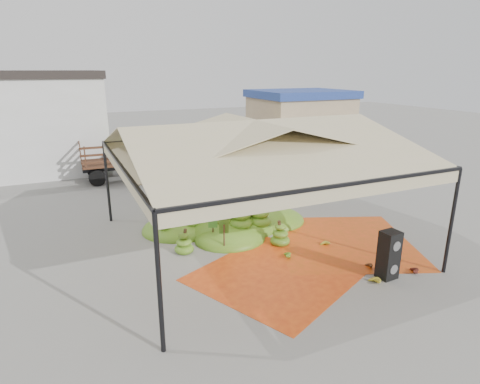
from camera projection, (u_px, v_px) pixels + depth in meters
name	position (u px, v px, depth m)	size (l,w,h in m)	color
ground	(253.00, 243.00, 13.18)	(90.00, 90.00, 0.00)	slate
canopy_tent	(254.00, 143.00, 12.21)	(8.10, 8.10, 4.00)	black
building_tan	(300.00, 120.00, 27.84)	(6.30, 5.30, 4.10)	tan
tarp_left	(276.00, 275.00, 11.09)	(3.96, 3.78, 0.01)	#D85214
tarp_right	(343.00, 241.00, 13.28)	(4.26, 4.47, 0.01)	#DA4514
banana_heap	(229.00, 208.00, 14.44)	(6.19, 5.09, 1.33)	#417D1A
hand_yellow_a	(374.00, 280.00, 10.62)	(0.48, 0.39, 0.22)	gold
hand_yellow_b	(325.00, 243.00, 12.89)	(0.42, 0.34, 0.19)	#B39823
hand_red_a	(411.00, 269.00, 11.20)	(0.49, 0.40, 0.22)	#561E13
hand_red_b	(367.00, 265.00, 11.49)	(0.37, 0.31, 0.17)	#532C13
hand_green	(284.00, 254.00, 12.12)	(0.48, 0.40, 0.22)	#40851B
hanging_bunches	(241.00, 169.00, 11.91)	(4.74, 0.24, 0.20)	#467017
speaker_stack	(389.00, 255.00, 10.80)	(0.52, 0.46, 1.35)	black
banana_leaves	(217.00, 246.00, 12.91)	(0.96, 1.36, 3.70)	#3B711E
vendor	(197.00, 178.00, 17.27)	(0.71, 0.47, 1.95)	gray
truck_left	(147.00, 153.00, 20.96)	(6.02, 2.24, 2.05)	#54311C
truck_right	(259.00, 143.00, 23.64)	(6.20, 2.27, 2.11)	#502C1A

